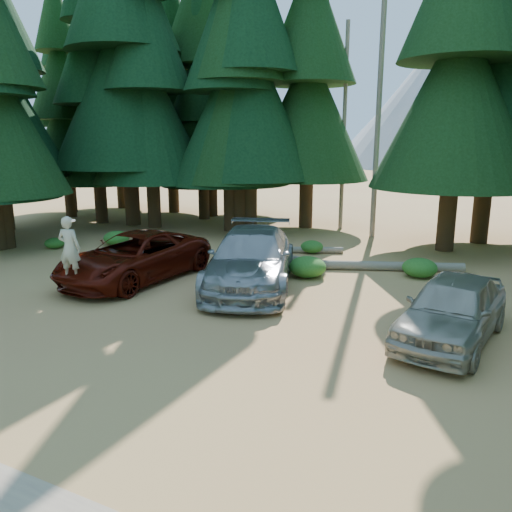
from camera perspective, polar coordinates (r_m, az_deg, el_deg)
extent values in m
plane|color=#BB7E4F|center=(11.57, -8.13, -9.86)|extent=(160.00, 160.00, 0.00)
cylinder|color=#73695C|center=(23.89, 13.87, 16.43)|extent=(0.24, 0.24, 12.00)
cylinder|color=#73695C|center=(25.80, 10.03, 14.11)|extent=(0.20, 0.20, 10.00)
cone|color=#95999D|center=(94.42, 23.50, 17.94)|extent=(44.00, 44.00, 28.00)
cone|color=#95999D|center=(104.84, 19.09, 15.52)|extent=(36.00, 36.00, 20.00)
imported|color=#510F07|center=(16.68, -13.67, -0.11)|extent=(2.88, 5.70, 1.55)
imported|color=#9A9DA2|center=(15.48, -0.56, -0.31)|extent=(4.39, 6.59, 1.77)
imported|color=#A7A294|center=(12.22, 21.54, -5.62)|extent=(2.47, 4.68, 1.52)
imported|color=beige|center=(14.97, -20.54, 0.86)|extent=(0.74, 0.57, 1.81)
cylinder|color=white|center=(14.87, -20.64, 3.80)|extent=(0.36, 0.36, 0.04)
cylinder|color=#73695C|center=(20.29, 4.79, 0.70)|extent=(3.44, 1.68, 0.26)
cylinder|color=#73695C|center=(18.77, 4.38, -0.33)|extent=(2.97, 1.24, 0.25)
cylinder|color=#73695C|center=(18.12, 15.07, -1.13)|extent=(4.83, 2.10, 0.32)
ellipsoid|color=#285D1C|center=(22.60, -15.65, 2.01)|extent=(1.11, 1.11, 0.61)
ellipsoid|color=#285D1C|center=(20.38, -12.00, 0.76)|extent=(0.78, 0.78, 0.43)
ellipsoid|color=#285D1C|center=(19.39, 1.37, 0.72)|extent=(1.15, 1.15, 0.63)
ellipsoid|color=#285D1C|center=(20.35, 6.40, 1.05)|extent=(0.92, 0.92, 0.50)
ellipsoid|color=#285D1C|center=(16.76, 5.89, -1.24)|extent=(1.26, 1.26, 0.69)
ellipsoid|color=#285D1C|center=(17.55, 18.20, -1.28)|extent=(1.15, 1.15, 0.63)
ellipsoid|color=#285D1C|center=(22.73, -22.03, 1.38)|extent=(0.82, 0.82, 0.45)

